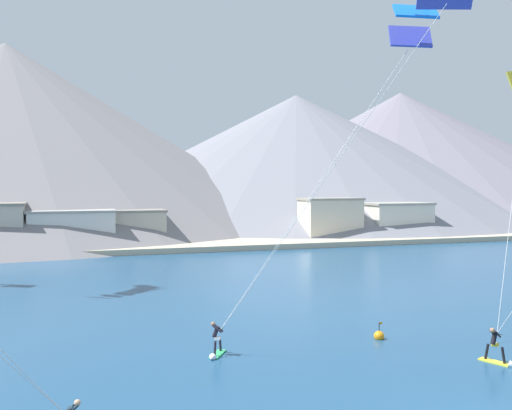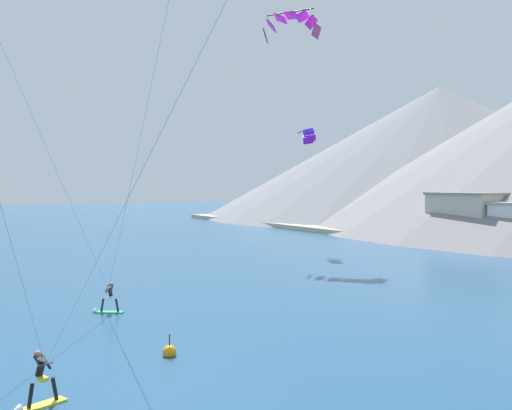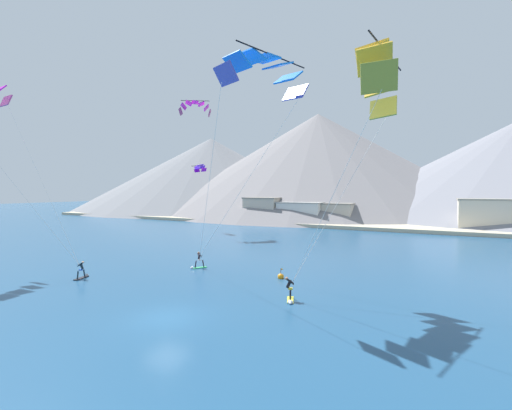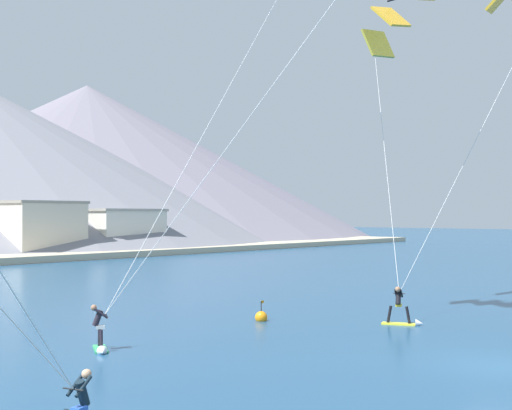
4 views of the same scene
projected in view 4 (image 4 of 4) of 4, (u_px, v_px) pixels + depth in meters
name	position (u px, v px, depth m)	size (l,w,h in m)	color
ground_plane	(502.00, 367.00, 22.18)	(400.00, 400.00, 0.00)	navy
kitesurfer_near_lead	(404.00, 313.00, 30.51)	(1.00, 1.77, 1.74)	yellow
kitesurfer_mid_center	(100.00, 338.00, 24.68)	(1.29, 1.68, 1.67)	#33B266
parafoil_kite_near_lead	(443.00, 7.00, 35.37)	(6.99, 8.42, 15.08)	olive
race_marker_buoy	(261.00, 317.00, 31.68)	(0.56, 0.56, 1.02)	orange
shore_building_harbour_front	(44.00, 229.00, 77.79)	(8.58, 5.03, 6.20)	beige
shore_building_quay_east	(119.00, 231.00, 86.93)	(9.73, 7.27, 5.40)	silver
mountain_peak_east_shoulder	(87.00, 161.00, 149.95)	(119.25, 119.25, 31.92)	slate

